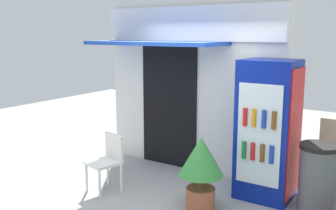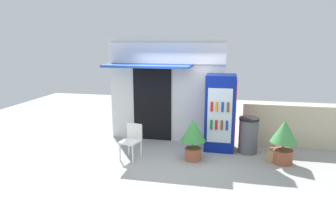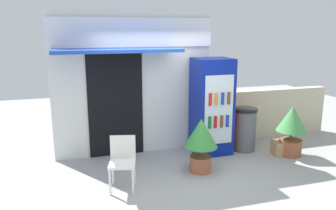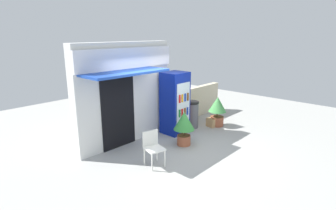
{
  "view_description": "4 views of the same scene",
  "coord_description": "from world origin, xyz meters",
  "px_view_note": "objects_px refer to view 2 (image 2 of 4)",
  "views": [
    {
      "loc": [
        2.79,
        -4.13,
        2.32
      ],
      "look_at": [
        -0.22,
        0.46,
        1.3
      ],
      "focal_mm": 41.63,
      "sensor_mm": 36.0,
      "label": 1
    },
    {
      "loc": [
        1.26,
        -6.55,
        2.8
      ],
      "look_at": [
        -0.18,
        0.41,
        1.27
      ],
      "focal_mm": 32.03,
      "sensor_mm": 36.0,
      "label": 2
    },
    {
      "loc": [
        -1.73,
        -5.01,
        2.52
      ],
      "look_at": [
        -0.02,
        0.6,
        1.18
      ],
      "focal_mm": 35.44,
      "sensor_mm": 36.0,
      "label": 3
    },
    {
      "loc": [
        -5.11,
        -4.33,
        3.12
      ],
      "look_at": [
        0.1,
        0.48,
        1.21
      ],
      "focal_mm": 28.59,
      "sensor_mm": 36.0,
      "label": 4
    }
  ],
  "objects_px": {
    "drink_cooler": "(220,113)",
    "cardboard_box": "(274,155)",
    "trash_bin": "(248,135)",
    "plastic_chair": "(132,139)",
    "potted_plant_near_shop": "(193,135)",
    "potted_plant_curbside": "(284,138)"
  },
  "relations": [
    {
      "from": "plastic_chair",
      "to": "potted_plant_near_shop",
      "type": "bearing_deg",
      "value": 8.29
    },
    {
      "from": "trash_bin",
      "to": "drink_cooler",
      "type": "bearing_deg",
      "value": 172.07
    },
    {
      "from": "cardboard_box",
      "to": "trash_bin",
      "type": "bearing_deg",
      "value": 141.15
    },
    {
      "from": "trash_bin",
      "to": "plastic_chair",
      "type": "bearing_deg",
      "value": -160.71
    },
    {
      "from": "drink_cooler",
      "to": "trash_bin",
      "type": "bearing_deg",
      "value": -7.93
    },
    {
      "from": "drink_cooler",
      "to": "cardboard_box",
      "type": "distance_m",
      "value": 1.66
    },
    {
      "from": "potted_plant_near_shop",
      "to": "drink_cooler",
      "type": "bearing_deg",
      "value": 55.37
    },
    {
      "from": "potted_plant_near_shop",
      "to": "plastic_chair",
      "type": "bearing_deg",
      "value": -171.71
    },
    {
      "from": "drink_cooler",
      "to": "cardboard_box",
      "type": "bearing_deg",
      "value": -23.67
    },
    {
      "from": "plastic_chair",
      "to": "trash_bin",
      "type": "height_order",
      "value": "trash_bin"
    },
    {
      "from": "potted_plant_curbside",
      "to": "trash_bin",
      "type": "relative_size",
      "value": 1.12
    },
    {
      "from": "drink_cooler",
      "to": "cardboard_box",
      "type": "xyz_separation_m",
      "value": [
        1.31,
        -0.57,
        -0.84
      ]
    },
    {
      "from": "potted_plant_curbside",
      "to": "trash_bin",
      "type": "height_order",
      "value": "potted_plant_curbside"
    },
    {
      "from": "trash_bin",
      "to": "cardboard_box",
      "type": "bearing_deg",
      "value": -38.85
    },
    {
      "from": "plastic_chair",
      "to": "potted_plant_curbside",
      "type": "bearing_deg",
      "value": 6.89
    },
    {
      "from": "potted_plant_near_shop",
      "to": "cardboard_box",
      "type": "xyz_separation_m",
      "value": [
        1.9,
        0.28,
        -0.47
      ]
    },
    {
      "from": "potted_plant_curbside",
      "to": "drink_cooler",
      "type": "bearing_deg",
      "value": 156.51
    },
    {
      "from": "cardboard_box",
      "to": "potted_plant_near_shop",
      "type": "bearing_deg",
      "value": -171.58
    },
    {
      "from": "potted_plant_curbside",
      "to": "potted_plant_near_shop",
      "type": "bearing_deg",
      "value": -174.09
    },
    {
      "from": "potted_plant_near_shop",
      "to": "potted_plant_curbside",
      "type": "relative_size",
      "value": 0.96
    },
    {
      "from": "drink_cooler",
      "to": "potted_plant_curbside",
      "type": "relative_size",
      "value": 1.91
    },
    {
      "from": "drink_cooler",
      "to": "potted_plant_near_shop",
      "type": "relative_size",
      "value": 1.98
    }
  ]
}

